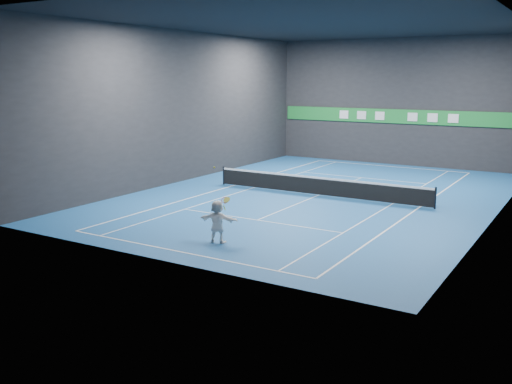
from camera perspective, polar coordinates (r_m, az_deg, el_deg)
The scene contains 20 objects.
ground at distance 30.98m, azimuth 6.26°, elevation -0.32°, with size 26.00×26.00×0.00m, color #1A5292.
ceiling at distance 30.46m, azimuth 6.64°, elevation 16.49°, with size 26.00×26.00×0.00m, color black.
wall_back at distance 42.53m, azimuth 13.93°, elevation 8.71°, with size 18.00×0.10×9.00m, color #232326.
wall_front at distance 19.41m, azimuth -10.04°, elevation 6.02°, with size 18.00×0.10×9.00m, color #232326.
wall_left at distance 35.13m, azimuth -7.14°, elevation 8.45°, with size 0.10×26.00×9.00m, color #232326.
wall_right at distance 27.84m, azimuth 23.61°, elevation 6.83°, with size 0.10×26.00×9.00m, color #232326.
baseline_near at distance 21.13m, azimuth -7.63°, elevation -5.93°, with size 10.98×0.08×0.01m, color white.
baseline_far at distance 41.90m, azimuth 13.18°, elevation 2.52°, with size 10.98×0.08×0.01m, color white.
sideline_doubles_left at distance 33.62m, azimuth -2.24°, elevation 0.67°, with size 0.08×23.78×0.01m, color white.
sideline_doubles_right at distance 29.15m, azimuth 16.08°, elevation -1.44°, with size 0.08×23.78×0.01m, color white.
sideline_singles_left at distance 32.89m, azimuth -0.24°, elevation 0.44°, with size 0.06×23.78×0.01m, color white.
sideline_singles_right at distance 29.53m, azimuth 13.50°, elevation -1.15°, with size 0.06×23.78×0.01m, color white.
service_line_near at distance 25.46m, azimuth 0.13°, elevation -2.82°, with size 8.23×0.06×0.01m, color white.
service_line_far at distance 36.79m, azimuth 10.49°, elevation 1.42°, with size 8.23×0.06×0.01m, color white.
center_service_line at distance 30.98m, azimuth 6.26°, elevation -0.32°, with size 0.06×12.80×0.01m, color white.
player at distance 21.90m, azimuth -3.87°, elevation -2.96°, with size 1.55×0.49×1.67m, color white.
tennis_ball at distance 21.72m, azimuth -4.18°, elevation 2.45°, with size 0.06×0.06×0.06m, color yellow.
tennis_net at distance 30.88m, azimuth 6.28°, elevation 0.66°, with size 12.50×0.10×1.07m.
sponsor_banner at distance 42.52m, azimuth 13.84°, elevation 7.36°, with size 17.64×0.11×1.00m.
tennis_racket at distance 21.56m, azimuth -3.09°, elevation -0.90°, with size 0.46×0.34×0.56m.
Camera 1 is at (12.75, -27.53, 6.27)m, focal length 40.00 mm.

